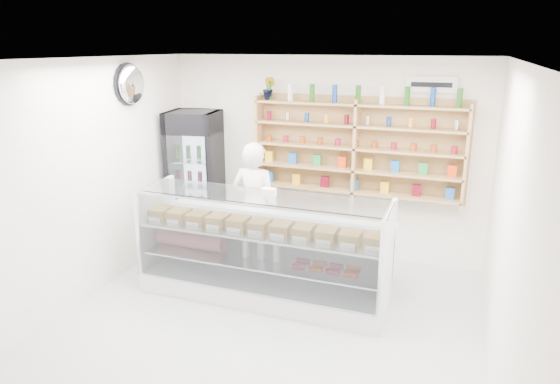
% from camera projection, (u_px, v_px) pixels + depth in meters
% --- Properties ---
extents(room, '(5.00, 5.00, 5.00)m').
position_uv_depth(room, '(253.00, 210.00, 4.81)').
color(room, '#B6B7BB').
rests_on(room, ground).
extents(display_counter, '(2.95, 0.88, 1.29)m').
position_uv_depth(display_counter, '(263.00, 268.00, 5.99)').
color(display_counter, white).
rests_on(display_counter, floor).
extents(shop_worker, '(0.65, 0.44, 1.75)m').
position_uv_depth(shop_worker, '(255.00, 207.00, 6.59)').
color(shop_worker, silver).
rests_on(shop_worker, floor).
extents(drinks_cooler, '(0.83, 0.81, 2.01)m').
position_uv_depth(drinks_cooler, '(196.00, 178.00, 7.45)').
color(drinks_cooler, black).
rests_on(drinks_cooler, floor).
extents(wall_shelving, '(2.84, 0.28, 1.33)m').
position_uv_depth(wall_shelving, '(356.00, 148.00, 6.69)').
color(wall_shelving, '#AD8252').
rests_on(wall_shelving, back_wall).
extents(potted_plant, '(0.19, 0.15, 0.32)m').
position_uv_depth(potted_plant, '(269.00, 88.00, 6.89)').
color(potted_plant, '#1E6626').
rests_on(potted_plant, wall_shelving).
extents(security_mirror, '(0.15, 0.50, 0.50)m').
position_uv_depth(security_mirror, '(132.00, 84.00, 6.31)').
color(security_mirror, silver).
rests_on(security_mirror, left_wall).
extents(wall_sign, '(0.62, 0.03, 0.20)m').
position_uv_depth(wall_sign, '(432.00, 85.00, 6.27)').
color(wall_sign, white).
rests_on(wall_sign, back_wall).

